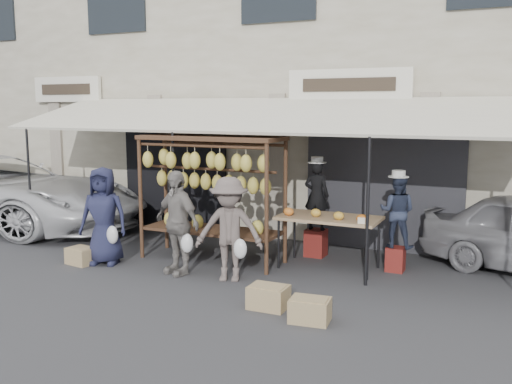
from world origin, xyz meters
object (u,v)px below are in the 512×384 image
crate_near_b (310,310)px  vendor_left (317,195)px  customer_left (104,216)px  crate_near_a (269,297)px  banana_rack (210,174)px  customer_right (229,229)px  crate_far (81,256)px  produce_table (329,219)px  customer_mid (177,223)px  vendor_right (397,211)px

crate_near_b → vendor_left: bearing=108.2°
customer_left → crate_near_a: customer_left is taller
banana_rack → vendor_left: bearing=35.2°
banana_rack → customer_right: (0.85, -0.88, -0.74)m
customer_right → crate_far: 2.90m
banana_rack → crate_far: banana_rack is taller
customer_left → crate_near_a: size_ratio=3.29×
banana_rack → customer_left: (-1.59, -0.96, -0.71)m
crate_near_a → customer_left: bearing=167.0°
produce_table → customer_right: bearing=-132.9°
vendor_left → crate_near_b: (1.02, -3.12, -0.98)m
customer_right → crate_near_b: bearing=-50.6°
banana_rack → customer_mid: banana_rack is taller
banana_rack → customer_left: 1.99m
customer_right → customer_left: bearing=163.5°
banana_rack → crate_near_b: banana_rack is taller
customer_mid → crate_near_b: customer_mid is taller
banana_rack → produce_table: bearing=11.6°
vendor_left → customer_left: size_ratio=0.74×
produce_table → crate_near_b: size_ratio=3.38×
crate_far → customer_mid: bearing=7.4°
vendor_right → customer_right: customer_right is taller
customer_left → crate_near_b: bearing=-32.4°
vendor_right → crate_far: size_ratio=2.55×
produce_table → crate_near_b: 2.58m
vendor_left → crate_near_b: vendor_left is taller
vendor_left → crate_far: vendor_left is taller
vendor_left → vendor_right: size_ratio=1.04×
banana_rack → vendor_left: (1.59, 1.12, -0.43)m
produce_table → customer_left: customer_left is taller
crate_far → crate_near_a: bearing=-9.0°
vendor_left → banana_rack: bearing=32.8°
customer_left → crate_far: bearing=-170.2°
crate_near_a → vendor_left: bearing=96.6°
customer_left → customer_right: customer_left is taller
vendor_left → vendor_right: (1.54, -0.36, -0.11)m
customer_right → crate_far: size_ratio=3.47×
customer_mid → crate_near_a: customer_mid is taller
banana_rack → crate_near_b: size_ratio=5.16×
produce_table → customer_left: (-3.65, -1.38, -0.01)m
crate_near_b → vendor_right: bearing=79.4°
produce_table → customer_mid: size_ratio=0.99×
produce_table → crate_far: 4.37m
vendor_right → customer_left: bearing=20.0°
customer_mid → crate_far: bearing=-154.6°
banana_rack → customer_mid: 1.16m
crate_near_b → customer_mid: bearing=158.4°
customer_left → produce_table: bearing=2.1°
banana_rack → customer_right: banana_rack is taller
vendor_left → vendor_right: bearing=164.6°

